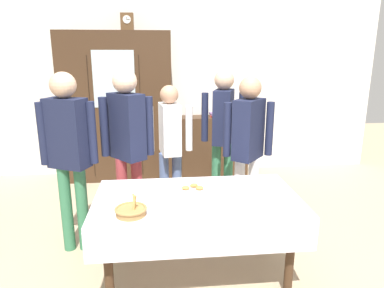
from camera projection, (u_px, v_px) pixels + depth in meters
ground_plane at (194, 260)px, 3.28m from camera, size 12.00×12.00×0.00m
back_wall at (176, 88)px, 5.49m from camera, size 6.40×0.10×2.70m
dining_table at (197, 209)px, 2.90m from camera, size 1.69×0.94×0.73m
wall_cabinet at (117, 108)px, 5.18m from camera, size 1.60×0.46×2.19m
mantel_clock at (127, 22)px, 4.89m from camera, size 0.18×0.11×0.24m
bookshelf_low at (214, 145)px, 5.53m from camera, size 1.04×0.35×0.92m
book_stack at (214, 115)px, 5.41m from camera, size 0.16×0.22×0.05m
tea_cup_mid_left at (194, 204)px, 2.70m from camera, size 0.13×0.13×0.06m
tea_cup_far_right at (284, 201)px, 2.75m from camera, size 0.13×0.13×0.06m
tea_cup_center at (163, 206)px, 2.66m from camera, size 0.13×0.13×0.06m
bread_basket at (131, 211)px, 2.57m from camera, size 0.24×0.24×0.16m
pastry_plate at (193, 189)px, 3.02m from camera, size 0.28×0.28×0.05m
spoon_mid_left at (145, 187)px, 3.11m from camera, size 0.12×0.02×0.01m
spoon_far_left at (216, 184)px, 3.18m from camera, size 0.12×0.02×0.01m
spoon_near_right at (267, 183)px, 3.21m from camera, size 0.12×0.02×0.01m
person_behind_table_left at (127, 138)px, 3.45m from camera, size 0.52×0.40×1.75m
person_by_cabinet at (223, 127)px, 4.11m from camera, size 0.52×0.41×1.70m
person_behind_table_right at (248, 140)px, 3.58m from camera, size 0.52×0.40×1.66m
person_near_right_end at (170, 139)px, 3.98m from camera, size 0.52×0.39×1.54m
person_beside_shelf at (69, 146)px, 3.20m from camera, size 0.52×0.33×1.73m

